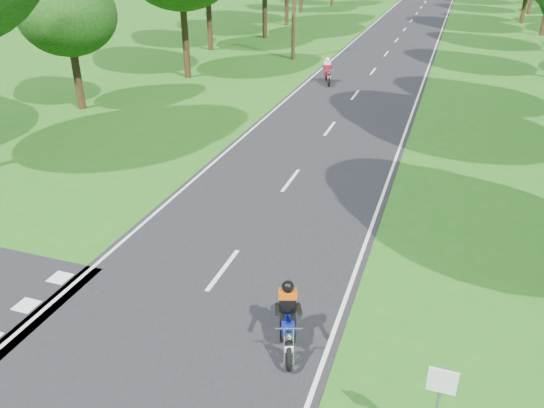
% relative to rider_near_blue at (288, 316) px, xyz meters
% --- Properties ---
extents(ground, '(160.00, 160.00, 0.00)m').
position_rel_rider_near_blue_xyz_m(ground, '(-2.43, 0.12, -0.75)').
color(ground, '#215D15').
rests_on(ground, ground).
extents(main_road, '(7.00, 140.00, 0.02)m').
position_rel_rider_near_blue_xyz_m(main_road, '(-2.43, 50.12, -0.74)').
color(main_road, black).
rests_on(main_road, ground).
extents(road_markings, '(7.40, 140.00, 0.01)m').
position_rel_rider_near_blue_xyz_m(road_markings, '(-2.57, 48.24, -0.73)').
color(road_markings, silver).
rests_on(road_markings, main_road).
extents(road_sign, '(0.45, 0.07, 2.00)m').
position_rel_rider_near_blue_xyz_m(road_sign, '(3.07, -1.90, 0.59)').
color(road_sign, slate).
rests_on(road_sign, ground).
extents(rider_near_blue, '(1.13, 1.85, 1.46)m').
position_rel_rider_near_blue_xyz_m(rider_near_blue, '(0.00, 0.00, 0.00)').
color(rider_near_blue, navy).
rests_on(rider_near_blue, main_road).
extents(rider_far_red, '(1.19, 1.87, 1.48)m').
position_rel_rider_near_blue_xyz_m(rider_far_red, '(-4.50, 22.11, 0.01)').
color(rider_far_red, maroon).
rests_on(rider_far_red, main_road).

